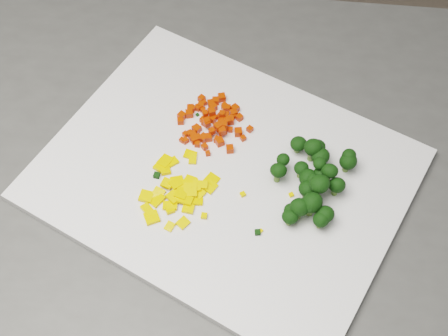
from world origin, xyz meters
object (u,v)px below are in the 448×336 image
at_px(cutting_board, 224,174).
at_px(broccoli_pile, 311,176).
at_px(pepper_pile, 180,185).
at_px(counter_block, 192,302).
at_px(carrot_pile, 213,121).

bearing_deg(cutting_board, broccoli_pile, 11.64).
relative_size(pepper_pile, broccoli_pile, 0.97).
bearing_deg(broccoli_pile, pepper_pile, -155.53).
distance_m(counter_block, pepper_pile, 0.47).
bearing_deg(broccoli_pile, counter_block, -160.81).
xyz_separation_m(cutting_board, broccoli_pile, (0.12, 0.02, 0.04)).
bearing_deg(cutting_board, pepper_pile, -131.79).
relative_size(carrot_pile, broccoli_pile, 0.83).
bearing_deg(pepper_pile, cutting_board, 48.21).
distance_m(cutting_board, carrot_pile, 0.08).
relative_size(cutting_board, broccoli_pile, 3.75).
height_order(carrot_pile, broccoli_pile, broccoli_pile).
relative_size(counter_block, cutting_board, 2.33).
height_order(cutting_board, pepper_pile, pepper_pile).
distance_m(cutting_board, pepper_pile, 0.07).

